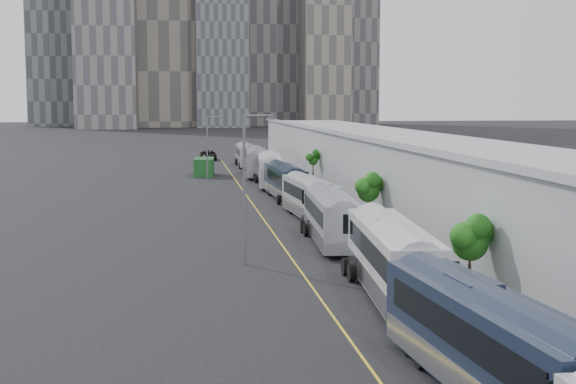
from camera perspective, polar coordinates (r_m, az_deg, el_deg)
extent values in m
cube|color=gray|center=(64.56, 8.23, -2.61)|extent=(10.00, 170.00, 0.12)
cube|color=gold|center=(62.53, -1.08, -2.88)|extent=(0.12, 160.00, 0.02)
cube|color=gray|center=(65.33, 11.65, 0.39)|extent=(12.00, 160.00, 6.80)
cube|color=gray|center=(65.12, 11.70, 2.53)|extent=(12.45, 160.40, 2.57)
cube|color=gray|center=(63.34, 6.67, 3.56)|extent=(0.30, 160.00, 0.40)
cube|color=slate|center=(318.12, -4.78, 11.84)|extent=(20.00, 20.00, 80.00)
cube|color=gray|center=(317.36, 2.64, 10.96)|extent=(18.00, 18.00, 70.00)
cube|color=slate|center=(355.73, 4.37, 12.08)|extent=(22.00, 22.00, 90.00)
cube|color=#172034|center=(28.58, 14.07, -10.41)|extent=(3.71, 13.47, 3.22)
cube|color=black|center=(28.24, 14.26, -9.40)|extent=(3.65, 11.89, 1.10)
cube|color=silver|center=(28.90, 14.01, -12.37)|extent=(3.73, 13.21, 1.03)
cube|color=#172034|center=(29.52, 13.06, -6.30)|extent=(1.51, 2.35, 0.31)
cube|color=silver|center=(42.36, 7.38, -4.65)|extent=(3.79, 13.95, 3.34)
cube|color=black|center=(42.05, 7.46, -3.90)|extent=(3.72, 12.31, 1.14)
cube|color=silver|center=(42.58, 7.35, -6.06)|extent=(3.81, 13.68, 1.07)
cube|color=silver|center=(43.57, 6.87, -1.90)|extent=(1.55, 2.43, 0.32)
cube|color=gray|center=(57.53, 3.06, -1.79)|extent=(3.27, 13.05, 3.13)
cube|color=black|center=(57.26, 3.10, -1.26)|extent=(3.25, 11.51, 1.07)
cube|color=silver|center=(57.68, 3.05, -2.78)|extent=(3.29, 12.80, 1.00)
cube|color=gray|center=(58.77, 2.80, 0.07)|extent=(1.41, 2.25, 0.30)
cube|color=#9DA1A6|center=(69.59, 1.58, -0.41)|extent=(3.32, 12.54, 3.00)
cube|color=black|center=(69.34, 1.60, 0.01)|extent=(3.28, 11.06, 1.02)
cube|color=silver|center=(69.71, 1.57, -1.19)|extent=(3.34, 12.29, 0.96)
cube|color=#9DA1A6|center=(70.82, 1.39, 1.05)|extent=(1.38, 2.18, 0.29)
cube|color=black|center=(83.70, -0.21, 0.77)|extent=(3.05, 12.60, 3.03)
cube|color=black|center=(83.45, -0.20, 1.13)|extent=(3.04, 11.11, 1.03)
cube|color=silver|center=(83.80, -0.21, 0.11)|extent=(3.08, 12.36, 0.97)
cube|color=black|center=(84.97, -0.34, 1.98)|extent=(1.34, 2.17, 0.29)
cube|color=silver|center=(96.80, -1.31, 1.61)|extent=(3.83, 13.43, 3.21)
cube|color=black|center=(96.55, -1.30, 1.94)|extent=(3.75, 11.85, 1.09)
cube|color=silver|center=(96.89, -1.31, 1.00)|extent=(3.85, 13.17, 1.03)
cube|color=silver|center=(98.18, -1.42, 2.70)|extent=(1.52, 2.35, 0.31)
cube|color=gray|center=(109.13, -2.29, 2.15)|extent=(3.74, 13.37, 3.20)
cube|color=black|center=(108.89, -2.28, 2.44)|extent=(3.67, 11.79, 1.09)
cube|color=silver|center=(109.21, -2.29, 1.62)|extent=(3.76, 13.11, 1.02)
cube|color=gray|center=(110.52, -2.37, 3.11)|extent=(1.50, 2.34, 0.30)
cube|color=#94959D|center=(125.66, -3.03, 2.65)|extent=(2.63, 12.28, 2.97)
cube|color=black|center=(125.44, -3.03, 2.89)|extent=(2.67, 10.81, 1.01)
cube|color=silver|center=(125.73, -3.03, 2.22)|extent=(2.66, 12.03, 0.95)
cube|color=#94959D|center=(126.97, -3.09, 3.43)|extent=(1.25, 2.09, 0.28)
cylinder|color=black|center=(41.81, 12.77, -5.41)|extent=(0.18, 0.18, 3.36)
sphere|color=#1F5D15|center=(41.50, 12.83, -3.14)|extent=(1.87, 1.87, 1.87)
cylinder|color=black|center=(62.84, 5.72, -1.25)|extent=(0.18, 0.18, 3.54)
sphere|color=#1F5D15|center=(62.63, 5.73, 0.33)|extent=(1.79, 1.79, 1.79)
cylinder|color=black|center=(90.25, 1.79, 1.24)|extent=(0.18, 0.18, 3.88)
sphere|color=#1F5D15|center=(90.11, 1.80, 2.37)|extent=(1.12, 1.12, 1.12)
cylinder|color=#59595E|center=(49.61, -3.13, 0.12)|extent=(0.18, 0.18, 9.39)
cylinder|color=#59595E|center=(49.39, -2.12, 5.44)|extent=(1.80, 0.14, 0.14)
cube|color=#59595E|center=(49.48, -1.19, 5.27)|extent=(0.50, 0.22, 0.18)
cylinder|color=#59595E|center=(102.28, -5.76, 3.06)|extent=(0.18, 0.18, 8.29)
cylinder|color=#59595E|center=(102.16, -5.28, 5.33)|extent=(1.80, 0.14, 0.14)
cube|color=#59595E|center=(102.20, -4.83, 5.26)|extent=(0.50, 0.22, 0.18)
cube|color=#15441B|center=(110.47, -5.98, 1.78)|extent=(3.02, 6.46, 2.41)
imported|color=black|center=(139.93, -5.69, 2.62)|extent=(2.81, 6.09, 1.69)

